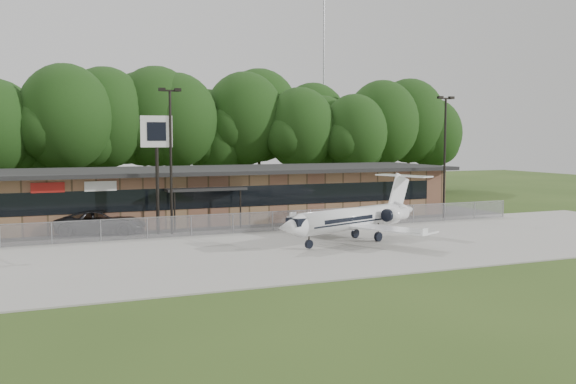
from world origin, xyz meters
name	(u,v)px	position (x,y,z in m)	size (l,w,h in m)	color
ground	(345,276)	(0.00, 0.00, 0.00)	(160.00, 160.00, 0.00)	#2F4719
apron	(284,249)	(0.00, 8.00, 0.04)	(64.00, 18.00, 0.08)	#9E9B93
parking_lot	(228,225)	(0.00, 19.50, 0.03)	(50.00, 9.00, 0.06)	#383835
terminal	(211,193)	(0.00, 23.94, 2.18)	(41.00, 11.65, 4.30)	olive
fence	(246,223)	(0.00, 15.00, 0.78)	(46.00, 0.04, 1.52)	gray
treeline	(165,131)	(0.00, 42.00, 7.50)	(72.00, 12.00, 15.00)	#19320F
radio_mast	(324,94)	(22.00, 48.00, 12.50)	(0.20, 0.20, 25.00)	gray
light_pole_mid	(171,150)	(-5.00, 16.50, 5.98)	(1.55, 0.30, 10.23)	black
light_pole_right	(445,148)	(18.00, 16.50, 5.98)	(1.55, 0.30, 10.23)	black
business_jet	(355,219)	(5.25, 8.56, 1.54)	(12.62, 11.29, 4.31)	white
suv	(101,222)	(-9.55, 18.61, 0.86)	(2.86, 6.21, 1.72)	#2E2E30
pole_sign	(157,144)	(-5.91, 16.80, 6.37)	(2.19, 0.59, 8.33)	black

